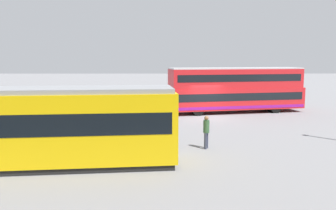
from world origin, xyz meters
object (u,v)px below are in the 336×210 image
at_px(tram_yellow, 23,126).
at_px(info_sign, 44,107).
at_px(pedestrian_crossing, 206,130).
at_px(double_decker_bus, 236,90).
at_px(pedestrian_near_railing, 128,113).

relative_size(tram_yellow, info_sign, 5.94).
relative_size(pedestrian_crossing, info_sign, 0.78).
bearing_deg(pedestrian_crossing, info_sign, -25.06).
distance_m(double_decker_bus, info_sign, 15.87).
bearing_deg(double_decker_bus, pedestrian_near_railing, 37.28).
bearing_deg(pedestrian_crossing, pedestrian_near_railing, -50.77).
xyz_separation_m(double_decker_bus, info_sign, (13.96, 7.53, -0.44)).
relative_size(pedestrian_near_railing, pedestrian_crossing, 0.95).
distance_m(tram_yellow, pedestrian_near_railing, 9.43).
distance_m(double_decker_bus, tram_yellow, 19.47).
distance_m(double_decker_bus, pedestrian_near_railing, 10.83).
xyz_separation_m(double_decker_bus, tram_yellow, (12.15, 15.21, -0.20)).
bearing_deg(pedestrian_crossing, double_decker_bus, -107.87).
relative_size(pedestrian_near_railing, info_sign, 0.74).
relative_size(double_decker_bus, tram_yellow, 0.91).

